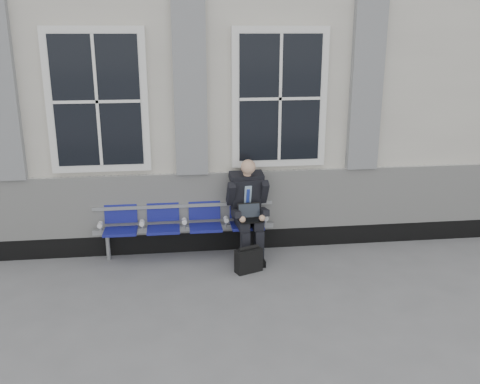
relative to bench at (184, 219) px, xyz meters
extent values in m
plane|color=slate|center=(1.04, -1.32, -0.55)|extent=(70.00, 70.00, 0.00)
cube|color=beige|center=(1.04, 2.18, 1.55)|extent=(14.00, 4.00, 4.20)
cube|color=black|center=(1.04, 0.15, -0.40)|extent=(14.00, 0.10, 0.30)
cube|color=silver|center=(1.04, 0.14, 0.20)|extent=(14.00, 0.08, 0.90)
cube|color=gray|center=(0.14, 0.12, 1.85)|extent=(0.45, 0.14, 2.40)
cube|color=gray|center=(2.64, 0.12, 1.85)|extent=(0.45, 0.14, 2.40)
cube|color=white|center=(-1.11, 0.14, 1.70)|extent=(1.35, 0.10, 1.95)
cube|color=black|center=(-1.11, 0.09, 1.70)|extent=(1.15, 0.02, 1.75)
cube|color=white|center=(1.39, 0.14, 1.70)|extent=(1.35, 0.10, 1.95)
cube|color=black|center=(1.39, 0.09, 1.70)|extent=(1.15, 0.02, 1.75)
cube|color=#9EA0A3|center=(0.00, -0.02, -0.13)|extent=(2.60, 0.07, 0.07)
cube|color=#9EA0A3|center=(0.00, 0.10, 0.18)|extent=(2.60, 0.05, 0.05)
cylinder|color=#9EA0A3|center=(-1.10, -0.02, -0.36)|extent=(0.06, 0.06, 0.39)
cylinder|color=#9EA0A3|center=(1.10, -0.02, -0.36)|extent=(0.06, 0.06, 0.39)
cube|color=navy|center=(-0.90, -0.10, -0.10)|extent=(0.46, 0.42, 0.07)
cube|color=navy|center=(-0.90, 0.11, 0.16)|extent=(0.46, 0.10, 0.40)
cube|color=navy|center=(-0.30, -0.10, -0.10)|extent=(0.46, 0.42, 0.07)
cube|color=navy|center=(-0.30, 0.11, 0.16)|extent=(0.46, 0.10, 0.40)
cube|color=navy|center=(0.30, -0.10, -0.10)|extent=(0.46, 0.42, 0.07)
cube|color=navy|center=(0.30, 0.11, 0.16)|extent=(0.46, 0.10, 0.40)
cube|color=navy|center=(0.90, -0.10, -0.10)|extent=(0.46, 0.42, 0.07)
cube|color=navy|center=(0.90, 0.11, 0.16)|extent=(0.46, 0.10, 0.40)
cylinder|color=white|center=(-1.18, -0.07, 0.00)|extent=(0.07, 0.12, 0.07)
cylinder|color=white|center=(-0.60, -0.07, 0.00)|extent=(0.07, 0.12, 0.07)
cylinder|color=white|center=(0.00, -0.07, 0.00)|extent=(0.07, 0.12, 0.07)
cylinder|color=white|center=(0.60, -0.07, 0.00)|extent=(0.07, 0.12, 0.07)
cylinder|color=white|center=(1.18, -0.07, 0.00)|extent=(0.07, 0.12, 0.07)
cube|color=black|center=(0.84, -0.49, -0.51)|extent=(0.13, 0.27, 0.09)
cube|color=black|center=(1.04, -0.47, -0.51)|extent=(0.13, 0.27, 0.09)
cube|color=black|center=(0.83, -0.43, -0.31)|extent=(0.13, 0.14, 0.47)
cube|color=black|center=(1.03, -0.41, -0.31)|extent=(0.13, 0.14, 0.47)
cube|color=black|center=(0.81, -0.21, -0.01)|extent=(0.17, 0.46, 0.14)
cube|color=black|center=(1.01, -0.19, -0.01)|extent=(0.17, 0.46, 0.14)
cube|color=black|center=(0.90, 0.00, 0.32)|extent=(0.45, 0.37, 0.63)
cube|color=#A3C1D7|center=(0.91, -0.12, 0.34)|extent=(0.11, 0.10, 0.36)
cube|color=#2237A0|center=(0.91, -0.13, 0.32)|extent=(0.05, 0.08, 0.30)
cube|color=black|center=(0.90, -0.03, 0.62)|extent=(0.50, 0.27, 0.14)
cylinder|color=#D9A988|center=(0.90, -0.08, 0.69)|extent=(0.11, 0.11, 0.10)
sphere|color=#D9A988|center=(0.91, -0.14, 0.79)|extent=(0.21, 0.21, 0.21)
cube|color=black|center=(0.67, -0.12, 0.40)|extent=(0.12, 0.29, 0.37)
cube|color=black|center=(1.15, -0.08, 0.40)|extent=(0.12, 0.29, 0.37)
cube|color=black|center=(0.72, -0.30, 0.16)|extent=(0.11, 0.32, 0.14)
cube|color=black|center=(1.12, -0.27, 0.16)|extent=(0.11, 0.32, 0.14)
sphere|color=#D9A988|center=(0.79, -0.43, 0.12)|extent=(0.09, 0.09, 0.09)
sphere|color=#D9A988|center=(1.07, -0.41, 0.12)|extent=(0.09, 0.09, 0.09)
cube|color=black|center=(0.93, -0.34, 0.07)|extent=(0.35, 0.26, 0.02)
cube|color=black|center=(0.92, -0.23, 0.17)|extent=(0.34, 0.11, 0.21)
cube|color=black|center=(0.92, -0.23, 0.17)|extent=(0.30, 0.09, 0.18)
cube|color=black|center=(0.84, -0.69, -0.39)|extent=(0.40, 0.28, 0.33)
cylinder|color=black|center=(0.84, -0.69, -0.20)|extent=(0.29, 0.16, 0.06)
camera|label=1|loc=(-0.11, -7.30, 2.63)|focal=40.00mm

